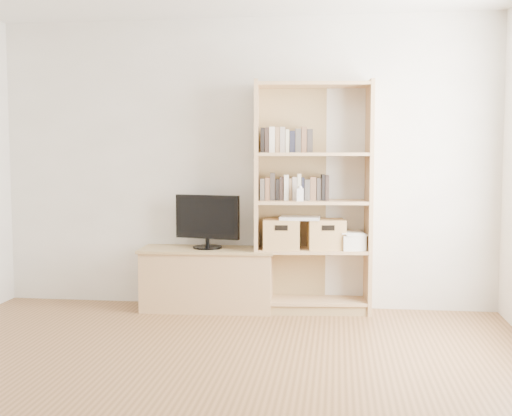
% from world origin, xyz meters
% --- Properties ---
extents(floor, '(4.50, 5.00, 0.01)m').
position_xyz_m(floor, '(0.00, 0.00, 0.00)').
color(floor, brown).
rests_on(floor, ground).
extents(back_wall, '(4.50, 0.02, 2.60)m').
position_xyz_m(back_wall, '(0.00, 2.50, 1.30)').
color(back_wall, silver).
rests_on(back_wall, floor).
extents(tv_stand, '(1.16, 0.48, 0.53)m').
position_xyz_m(tv_stand, '(-0.30, 2.28, 0.26)').
color(tv_stand, tan).
rests_on(tv_stand, floor).
extents(bookshelf, '(1.04, 0.45, 2.01)m').
position_xyz_m(bookshelf, '(0.62, 2.32, 1.01)').
color(bookshelf, tan).
rests_on(bookshelf, floor).
extents(television, '(0.59, 0.18, 0.47)m').
position_xyz_m(television, '(-0.30, 2.28, 0.78)').
color(television, black).
rests_on(television, tv_stand).
extents(books_row_mid, '(0.79, 0.24, 0.21)m').
position_xyz_m(books_row_mid, '(0.62, 2.34, 1.09)').
color(books_row_mid, '#4B4641').
rests_on(books_row_mid, bookshelf).
extents(books_row_upper, '(0.41, 0.18, 0.21)m').
position_xyz_m(books_row_upper, '(0.40, 2.32, 1.50)').
color(books_row_upper, '#4B4641').
rests_on(books_row_upper, bookshelf).
extents(baby_monitor, '(0.06, 0.04, 0.11)m').
position_xyz_m(baby_monitor, '(0.52, 2.20, 1.04)').
color(baby_monitor, white).
rests_on(baby_monitor, bookshelf).
extents(basket_left, '(0.33, 0.28, 0.26)m').
position_xyz_m(basket_left, '(0.36, 2.29, 0.69)').
color(basket_left, tan).
rests_on(basket_left, bookshelf).
extents(basket_right, '(0.35, 0.30, 0.26)m').
position_xyz_m(basket_right, '(0.75, 2.33, 0.69)').
color(basket_right, tan).
rests_on(basket_right, bookshelf).
extents(laptop, '(0.35, 0.24, 0.03)m').
position_xyz_m(laptop, '(0.52, 2.29, 0.83)').
color(laptop, white).
rests_on(laptop, basket_left).
extents(magazine_stack, '(0.24, 0.31, 0.13)m').
position_xyz_m(magazine_stack, '(0.97, 2.35, 0.62)').
color(magazine_stack, beige).
rests_on(magazine_stack, bookshelf).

